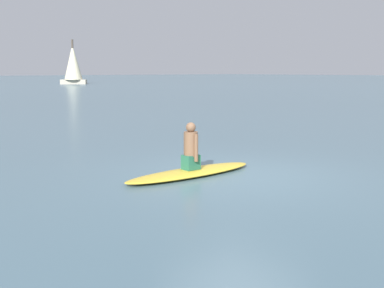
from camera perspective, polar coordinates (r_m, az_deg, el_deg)
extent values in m
plane|color=slate|center=(9.62, 5.38, -3.78)|extent=(400.00, 400.00, 0.00)
ellipsoid|color=gold|center=(9.58, -0.14, -3.40)|extent=(3.09, 0.78, 0.13)
cube|color=#26664C|center=(9.54, -0.14, -2.17)|extent=(0.32, 0.26, 0.29)
cylinder|color=brown|center=(9.48, -0.14, 0.02)|extent=(0.28, 0.28, 0.49)
sphere|color=brown|center=(9.43, -0.14, 2.01)|extent=(0.19, 0.19, 0.19)
cylinder|color=brown|center=(9.36, 0.50, -0.48)|extent=(0.08, 0.08, 0.53)
cylinder|color=brown|center=(9.61, -0.76, -0.24)|extent=(0.08, 0.08, 0.53)
cube|color=#B2A893|center=(76.75, -13.92, 7.20)|extent=(3.75, 3.44, 0.71)
cylinder|color=#4C4238|center=(76.75, -14.02, 9.73)|extent=(0.31, 0.31, 6.08)
cone|color=beige|center=(76.75, -14.01, 9.46)|extent=(3.87, 3.87, 5.35)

